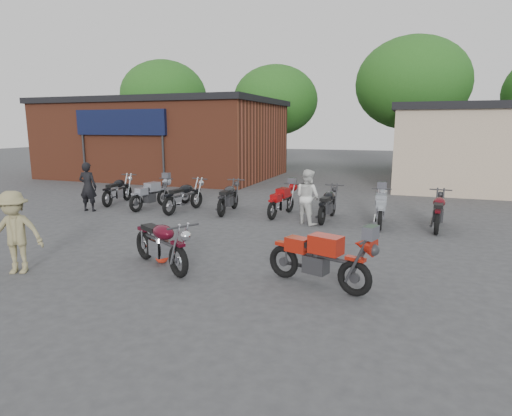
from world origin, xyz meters
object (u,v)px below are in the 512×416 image
(row_bike_7, at_px, (439,209))
(row_bike_5, at_px, (328,202))
(helmet, at_px, (162,257))
(row_bike_3, at_px, (229,196))
(row_bike_4, at_px, (282,200))
(row_bike_0, at_px, (118,189))
(person_dark, at_px, (88,187))
(row_bike_6, at_px, (381,207))
(vintage_motorcycle, at_px, (161,240))
(row_bike_2, at_px, (184,195))
(person_tan, at_px, (15,233))
(sportbike, at_px, (320,256))
(person_light, at_px, (307,197))
(row_bike_1, at_px, (151,193))

(row_bike_7, bearing_deg, row_bike_5, 93.14)
(helmet, relative_size, row_bike_7, 0.14)
(row_bike_3, height_order, row_bike_7, same)
(row_bike_4, bearing_deg, row_bike_3, 101.06)
(row_bike_0, distance_m, row_bike_4, 6.30)
(person_dark, xyz_separation_m, row_bike_6, (9.39, 1.15, -0.29))
(vintage_motorcycle, distance_m, row_bike_2, 5.85)
(row_bike_4, relative_size, row_bike_6, 0.98)
(row_bike_6, bearing_deg, person_tan, 133.06)
(sportbike, relative_size, row_bike_7, 1.03)
(vintage_motorcycle, bearing_deg, row_bike_6, 85.27)
(person_light, bearing_deg, row_bike_7, -139.57)
(person_tan, height_order, row_bike_5, person_tan)
(person_light, xyz_separation_m, person_tan, (-4.34, -6.09, 0.01))
(row_bike_2, relative_size, row_bike_3, 1.02)
(vintage_motorcycle, distance_m, row_bike_3, 5.76)
(sportbike, relative_size, person_dark, 1.21)
(sportbike, relative_size, row_bike_5, 1.05)
(helmet, relative_size, row_bike_3, 0.14)
(row_bike_0, relative_size, row_bike_5, 1.01)
(row_bike_3, bearing_deg, helmet, -177.06)
(row_bike_0, xyz_separation_m, row_bike_4, (6.30, -0.05, -0.03))
(row_bike_0, xyz_separation_m, row_bike_7, (10.90, -0.30, 0.00))
(person_dark, distance_m, row_bike_0, 1.53)
(sportbike, bearing_deg, person_dark, 172.39)
(row_bike_4, xyz_separation_m, row_bike_7, (4.60, -0.25, 0.03))
(row_bike_0, relative_size, row_bike_2, 0.97)
(person_light, height_order, person_tan, person_tan)
(person_tan, bearing_deg, vintage_motorcycle, 0.12)
(person_tan, distance_m, row_bike_2, 6.50)
(person_dark, bearing_deg, row_bike_1, -157.88)
(helmet, relative_size, row_bike_5, 0.14)
(vintage_motorcycle, height_order, row_bike_0, vintage_motorcycle)
(row_bike_4, bearing_deg, person_tan, 162.58)
(sportbike, distance_m, person_tan, 5.83)
(person_dark, distance_m, row_bike_6, 9.46)
(row_bike_1, bearing_deg, row_bike_0, 84.35)
(row_bike_2, distance_m, row_bike_5, 4.78)
(row_bike_3, bearing_deg, row_bike_5, -96.74)
(row_bike_5, bearing_deg, row_bike_1, 94.85)
(row_bike_7, bearing_deg, person_dark, 101.15)
(row_bike_2, bearing_deg, person_dark, 117.69)
(row_bike_5, height_order, row_bike_6, row_bike_5)
(row_bike_6, bearing_deg, row_bike_7, -91.04)
(person_light, distance_m, person_tan, 7.48)
(sportbike, distance_m, row_bike_3, 6.98)
(person_tan, distance_m, row_bike_7, 10.36)
(person_light, relative_size, row_bike_3, 0.83)
(vintage_motorcycle, xyz_separation_m, row_bike_3, (-0.99, 5.67, -0.03))
(vintage_motorcycle, distance_m, sportbike, 3.19)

